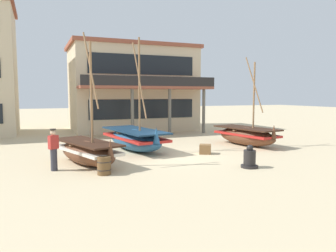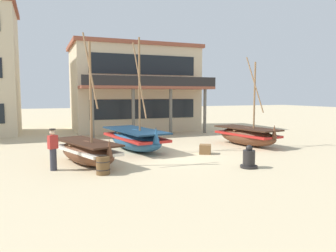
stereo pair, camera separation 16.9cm
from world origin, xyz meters
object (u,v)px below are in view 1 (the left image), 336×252
(fishing_boat_far_right, at_px, (246,135))
(wooden_barrel, at_px, (104,165))
(fishing_boat_centre_large, at_px, (135,139))
(fishing_boat_near_left, at_px, (87,151))
(fisherman_by_hull, at_px, (54,150))
(capstan_winch, at_px, (250,159))
(cargo_crate, at_px, (205,149))
(harbor_building_main, at_px, (132,88))

(fishing_boat_far_right, distance_m, wooden_barrel, 10.06)
(fishing_boat_centre_large, height_order, wooden_barrel, fishing_boat_centre_large)
(fishing_boat_near_left, bearing_deg, fishing_boat_far_right, 10.49)
(fisherman_by_hull, height_order, capstan_winch, fisherman_by_hull)
(cargo_crate, bearing_deg, fishing_boat_centre_large, 141.07)
(fishing_boat_far_right, bearing_deg, fisherman_by_hull, -167.58)
(wooden_barrel, bearing_deg, harbor_building_main, 70.18)
(harbor_building_main, bearing_deg, wooden_barrel, -109.82)
(fishing_boat_near_left, distance_m, harbor_building_main, 14.87)
(fisherman_by_hull, xyz_separation_m, harbor_building_main, (7.26, 13.97, 2.77))
(harbor_building_main, bearing_deg, fishing_boat_near_left, -113.76)
(capstan_winch, bearing_deg, cargo_crate, 93.04)
(harbor_building_main, bearing_deg, capstan_winch, -88.97)
(fishing_boat_far_right, bearing_deg, fishing_boat_centre_large, 172.11)
(wooden_barrel, xyz_separation_m, harbor_building_main, (5.54, 15.37, 3.26))
(wooden_barrel, bearing_deg, fishing_boat_far_right, 22.36)
(fishing_boat_near_left, height_order, capstan_winch, fishing_boat_near_left)
(fisherman_by_hull, bearing_deg, fishing_boat_far_right, 12.42)
(fishing_boat_near_left, xyz_separation_m, capstan_winch, (6.16, -3.19, -0.21))
(fisherman_by_hull, relative_size, harbor_building_main, 0.16)
(fisherman_by_hull, bearing_deg, wooden_barrel, -38.99)
(fishing_boat_far_right, bearing_deg, wooden_barrel, -157.64)
(fishing_boat_far_right, distance_m, capstan_winch, 6.06)
(capstan_winch, bearing_deg, fishing_boat_near_left, 152.64)
(capstan_winch, bearing_deg, fisherman_by_hull, 161.42)
(fishing_boat_centre_large, bearing_deg, fishing_boat_far_right, -7.89)
(fishing_boat_far_right, height_order, capstan_winch, fishing_boat_far_right)
(fishing_boat_centre_large, bearing_deg, capstan_winch, -61.47)
(fishing_boat_near_left, distance_m, fisherman_by_hull, 1.56)
(fishing_boat_far_right, distance_m, cargo_crate, 3.97)
(fishing_boat_centre_large, bearing_deg, wooden_barrel, -118.99)
(cargo_crate, bearing_deg, fishing_boat_far_right, 22.56)
(fishing_boat_centre_large, relative_size, harbor_building_main, 0.56)
(fishing_boat_near_left, relative_size, fisherman_by_hull, 3.35)
(harbor_building_main, bearing_deg, cargo_crate, -89.51)
(fishing_boat_centre_large, height_order, harbor_building_main, harbor_building_main)
(wooden_barrel, relative_size, harbor_building_main, 0.07)
(fishing_boat_near_left, height_order, cargo_crate, fishing_boat_near_left)
(harbor_building_main, bearing_deg, fisherman_by_hull, -117.47)
(fisherman_by_hull, bearing_deg, capstan_winch, -18.58)
(fishing_boat_centre_large, xyz_separation_m, wooden_barrel, (-2.63, -4.75, -0.28))
(fishing_boat_near_left, relative_size, wooden_barrel, 8.07)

